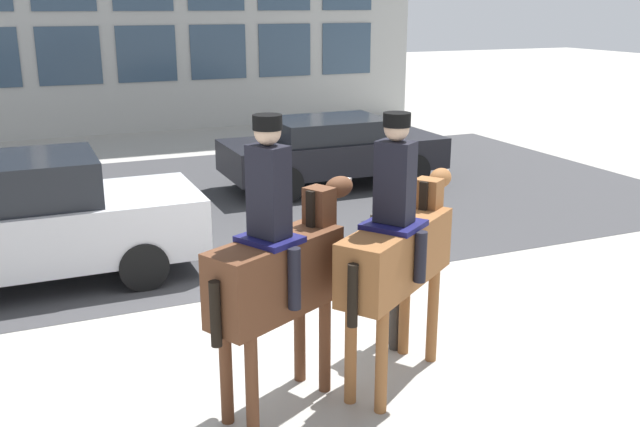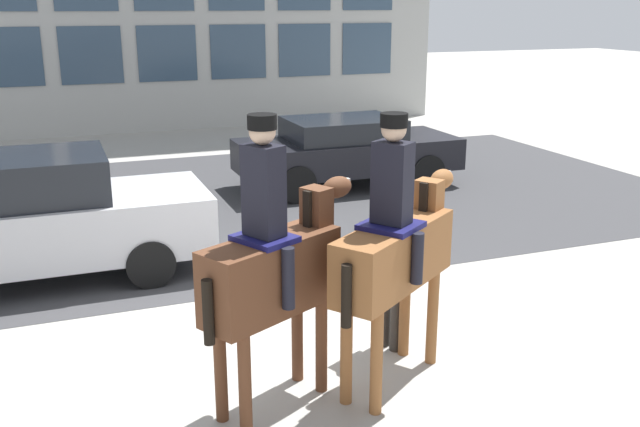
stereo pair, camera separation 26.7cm
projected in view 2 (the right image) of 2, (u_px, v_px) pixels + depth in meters
ground_plane at (269, 308)px, 8.47m from camera, size 80.00×80.00×0.00m
road_surface at (192, 206)px, 12.73m from camera, size 18.39×8.50×0.01m
mounted_horse_lead at (274, 265)px, 6.09m from camera, size 1.64×1.05×2.63m
mounted_horse_companion at (396, 248)px, 6.48m from camera, size 1.75×1.36×2.59m
pedestrian_bystander at (392, 262)px, 7.22m from camera, size 0.77×0.69×1.63m
street_car_near_lane at (23, 218)px, 9.10m from camera, size 4.64×1.81×1.65m
street_car_far_lane at (346, 150)px, 13.91m from camera, size 4.28×1.82×1.36m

